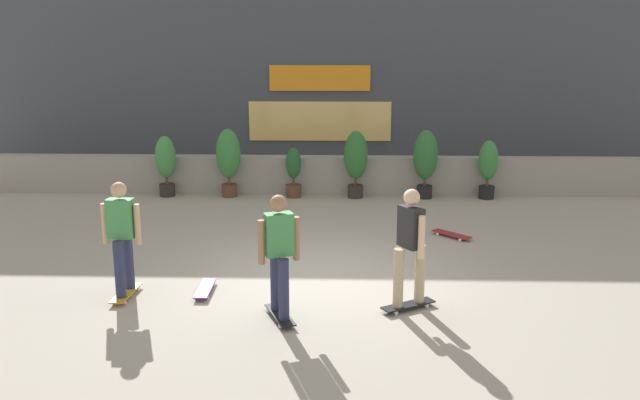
{
  "coord_description": "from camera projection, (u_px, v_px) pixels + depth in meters",
  "views": [
    {
      "loc": [
        0.35,
        -9.75,
        3.59
      ],
      "look_at": [
        0.0,
        1.5,
        0.9
      ],
      "focal_mm": 37.33,
      "sensor_mm": 36.0,
      "label": 1
    }
  ],
  "objects": [
    {
      "name": "skater_by_wall_right",
      "position": [
        410.0,
        244.0,
        8.93
      ],
      "size": [
        0.79,
        0.58,
        1.7
      ],
      "color": "black",
      "rests_on": "ground"
    },
    {
      "name": "potted_plant_5",
      "position": [
        488.0,
        166.0,
        15.43
      ],
      "size": [
        0.45,
        0.45,
        1.37
      ],
      "color": "black",
      "rests_on": "ground"
    },
    {
      "name": "planter_wall",
      "position": [
        326.0,
        175.0,
        16.05
      ],
      "size": [
        18.0,
        0.4,
        0.9
      ],
      "primitive_type": "cube",
      "color": "gray",
      "rests_on": "ground"
    },
    {
      "name": "building_backdrop",
      "position": [
        329.0,
        53.0,
        19.29
      ],
      "size": [
        20.0,
        2.08,
        6.5
      ],
      "color": "#424751",
      "rests_on": "ground"
    },
    {
      "name": "potted_plant_2",
      "position": [
        293.0,
        171.0,
        15.6
      ],
      "size": [
        0.36,
        0.36,
        1.18
      ],
      "color": "brown",
      "rests_on": "ground"
    },
    {
      "name": "potted_plant_4",
      "position": [
        426.0,
        158.0,
        15.43
      ],
      "size": [
        0.57,
        0.57,
        1.61
      ],
      "color": "black",
      "rests_on": "ground"
    },
    {
      "name": "skater_far_right",
      "position": [
        279.0,
        252.0,
        8.59
      ],
      "size": [
        0.52,
        0.82,
        1.7
      ],
      "color": "black",
      "rests_on": "ground"
    },
    {
      "name": "potted_plant_0",
      "position": [
        166.0,
        162.0,
        15.64
      ],
      "size": [
        0.48,
        0.48,
        1.44
      ],
      "color": "#2D2823",
      "rests_on": "ground"
    },
    {
      "name": "skateboard_aside",
      "position": [
        451.0,
        234.0,
        12.49
      ],
      "size": [
        0.7,
        0.71,
        0.08
      ],
      "color": "maroon",
      "rests_on": "ground"
    },
    {
      "name": "potted_plant_3",
      "position": [
        356.0,
        159.0,
        15.48
      ],
      "size": [
        0.55,
        0.55,
        1.58
      ],
      "color": "#2D2823",
      "rests_on": "ground"
    },
    {
      "name": "skater_by_wall_left",
      "position": [
        122.0,
        234.0,
        9.36
      ],
      "size": [
        0.56,
        0.81,
        1.7
      ],
      "color": "#BF8C26",
      "rests_on": "ground"
    },
    {
      "name": "potted_plant_1",
      "position": [
        228.0,
        157.0,
        15.57
      ],
      "size": [
        0.57,
        0.57,
        1.62
      ],
      "color": "brown",
      "rests_on": "ground"
    },
    {
      "name": "skateboard_near_camera",
      "position": [
        205.0,
        288.0,
        9.75
      ],
      "size": [
        0.21,
        0.8,
        0.08
      ],
      "color": "#72338C",
      "rests_on": "ground"
    },
    {
      "name": "ground_plane",
      "position": [
        317.0,
        279.0,
        10.33
      ],
      "size": [
        48.0,
        48.0,
        0.0
      ],
      "primitive_type": "plane",
      "color": "#A8A093"
    }
  ]
}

